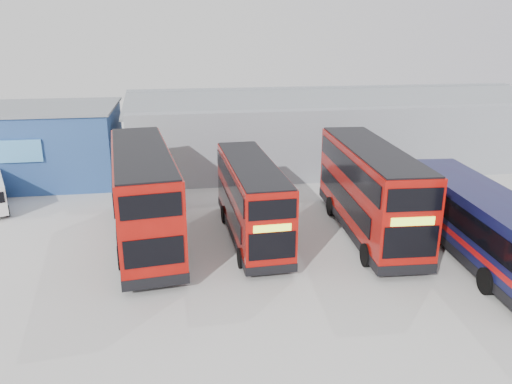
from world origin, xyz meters
The scene contains 7 objects.
ground_plane centered at (0.00, 0.00, 0.00)m, with size 120.00×120.00×0.00m, color #ABABA6.
office_block centered at (-14.00, 17.99, 2.58)m, with size 12.30×8.32×5.12m.
maintenance_shed centered at (8.00, 20.00, 2.60)m, with size 30.50×12.00×5.89m.
double_decker_left centered at (-5.44, 5.77, 2.36)m, with size 4.01×11.46×4.75m.
double_decker_centre centered at (-0.15, 5.42, 1.98)m, with size 2.68×9.52×3.99m.
double_decker_right centered at (5.91, 5.09, 2.28)m, with size 3.20×10.98×4.59m.
single_decker_blue centered at (9.91, 1.55, 1.60)m, with size 3.55×12.03×3.22m.
Camera 1 is at (-3.57, -17.92, 10.28)m, focal length 35.00 mm.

